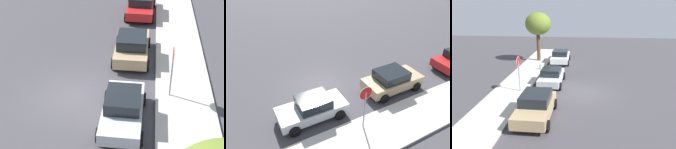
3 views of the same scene
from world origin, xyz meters
TOP-DOWN VIEW (x-y plane):
  - ground_plane at (0.00, 0.00)m, footprint 60.00×60.00m
  - sidewalk_curb at (0.00, 5.39)m, footprint 32.00×2.78m
  - stop_sign at (-0.45, 4.67)m, footprint 0.78×0.08m
  - parked_car_silver at (1.63, 2.56)m, footprint 3.98×1.97m
  - parked_car_tan at (-4.15, 2.59)m, footprint 4.03×2.10m

SIDE VIEW (x-z plane):
  - ground_plane at x=0.00m, z-range 0.00..0.00m
  - sidewalk_curb at x=0.00m, z-range 0.00..0.14m
  - parked_car_silver at x=1.63m, z-range 0.01..1.42m
  - parked_car_tan at x=-4.15m, z-range 0.01..1.53m
  - stop_sign at x=-0.45m, z-range 0.53..3.34m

